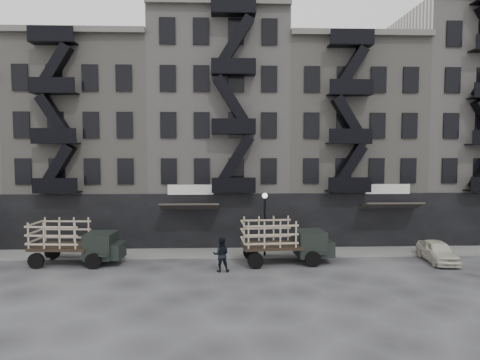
{
  "coord_description": "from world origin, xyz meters",
  "views": [
    {
      "loc": [
        0.31,
        -25.02,
        7.06
      ],
      "look_at": [
        1.43,
        4.0,
        5.03
      ],
      "focal_mm": 32.0,
      "sensor_mm": 36.0,
      "label": 1
    }
  ],
  "objects_px": {
    "stake_truck_west": "(75,239)",
    "pedestrian_mid": "(221,255)",
    "stake_truck_east": "(284,238)",
    "car_east": "(438,251)"
  },
  "relations": [
    {
      "from": "stake_truck_west",
      "to": "pedestrian_mid",
      "type": "distance_m",
      "value": 9.29
    },
    {
      "from": "pedestrian_mid",
      "to": "stake_truck_east",
      "type": "bearing_deg",
      "value": -157.3
    },
    {
      "from": "stake_truck_west",
      "to": "car_east",
      "type": "distance_m",
      "value": 22.76
    },
    {
      "from": "stake_truck_east",
      "to": "pedestrian_mid",
      "type": "relative_size",
      "value": 2.88
    },
    {
      "from": "stake_truck_east",
      "to": "car_east",
      "type": "xyz_separation_m",
      "value": [
        9.74,
        -0.09,
        -0.93
      ]
    },
    {
      "from": "pedestrian_mid",
      "to": "stake_truck_west",
      "type": "bearing_deg",
      "value": -12.99
    },
    {
      "from": "pedestrian_mid",
      "to": "car_east",
      "type": "bearing_deg",
      "value": -174.03
    },
    {
      "from": "car_east",
      "to": "stake_truck_west",
      "type": "bearing_deg",
      "value": -175.75
    },
    {
      "from": "stake_truck_west",
      "to": "car_east",
      "type": "relative_size",
      "value": 1.42
    },
    {
      "from": "stake_truck_east",
      "to": "car_east",
      "type": "height_order",
      "value": "stake_truck_east"
    }
  ]
}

